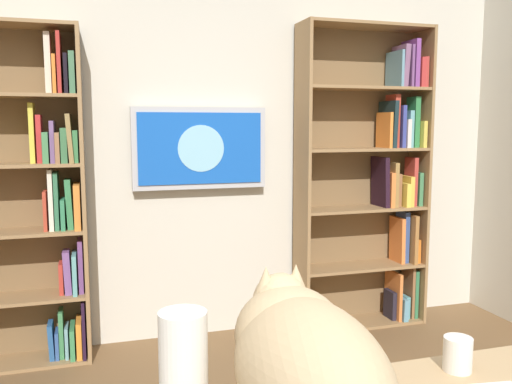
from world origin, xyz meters
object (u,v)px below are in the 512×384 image
object	(u,v)px
cat	(303,360)
coffee_mug	(458,354)
bookshelf_left	(376,178)
bookshelf_right	(34,198)
wall_mounted_tv	(200,148)
paper_towel_roll	(184,372)

from	to	relation	value
cat	coffee_mug	bearing A→B (deg)	-163.48
bookshelf_left	coffee_mug	bearing A→B (deg)	66.22
bookshelf_left	cat	size ratio (longest dim) A/B	3.08
bookshelf_right	coffee_mug	bearing A→B (deg)	120.86
wall_mounted_tv	paper_towel_roll	xyz separation A→B (m)	(0.50, 2.34, -0.40)
cat	coffee_mug	xyz separation A→B (m)	(-0.53, -0.16, -0.12)
paper_towel_roll	cat	bearing A→B (deg)	161.28
cat	paper_towel_roll	world-z (taller)	cat
paper_towel_roll	coffee_mug	world-z (taller)	paper_towel_roll
bookshelf_left	coffee_mug	world-z (taller)	bookshelf_left
bookshelf_left	wall_mounted_tv	size ratio (longest dim) A/B	2.40
bookshelf_right	cat	size ratio (longest dim) A/B	2.93
wall_mounted_tv	coffee_mug	xyz separation A→B (m)	(-0.29, 2.27, -0.49)
bookshelf_left	bookshelf_right	world-z (taller)	bookshelf_left
coffee_mug	cat	bearing A→B (deg)	16.52
paper_towel_roll	coffee_mug	xyz separation A→B (m)	(-0.78, -0.07, -0.09)
wall_mounted_tv	coffee_mug	distance (m)	2.34
cat	paper_towel_roll	xyz separation A→B (m)	(0.25, -0.09, -0.03)
wall_mounted_tv	cat	world-z (taller)	wall_mounted_tv
bookshelf_left	wall_mounted_tv	bearing A→B (deg)	-3.73
wall_mounted_tv	coffee_mug	world-z (taller)	wall_mounted_tv
wall_mounted_tv	bookshelf_left	bearing A→B (deg)	176.27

